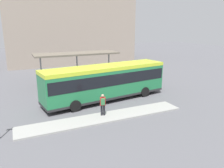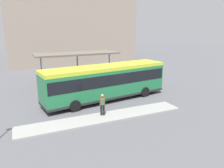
% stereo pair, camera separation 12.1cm
% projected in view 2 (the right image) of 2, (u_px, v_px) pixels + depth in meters
% --- Properties ---
extents(ground_plane, '(120.00, 120.00, 0.00)m').
position_uv_depth(ground_plane, '(106.00, 100.00, 19.81)').
color(ground_plane, '#5B5B60').
extents(curb_island, '(12.18, 1.80, 0.12)m').
position_uv_depth(curb_island, '(104.00, 117.00, 15.74)').
color(curb_island, '#9E9E99').
rests_on(curb_island, ground_plane).
extents(city_bus, '(11.64, 4.00, 3.12)m').
position_uv_depth(city_bus, '(106.00, 80.00, 19.35)').
color(city_bus, '#237A47').
rests_on(city_bus, ground_plane).
extents(pedestrian_waiting, '(0.46, 0.50, 1.61)m').
position_uv_depth(pedestrian_waiting, '(102.00, 103.00, 15.73)').
color(pedestrian_waiting, '#232328').
rests_on(pedestrian_waiting, curb_island).
extents(bicycle_orange, '(0.48, 1.74, 0.75)m').
position_uv_depth(bicycle_orange, '(149.00, 76.00, 27.70)').
color(bicycle_orange, black).
rests_on(bicycle_orange, ground_plane).
extents(bicycle_yellow, '(0.48, 1.52, 0.66)m').
position_uv_depth(bicycle_yellow, '(147.00, 75.00, 28.39)').
color(bicycle_yellow, black).
rests_on(bicycle_yellow, ground_plane).
extents(bicycle_white, '(0.48, 1.60, 0.69)m').
position_uv_depth(bicycle_white, '(145.00, 74.00, 28.98)').
color(bicycle_white, black).
rests_on(bicycle_white, ground_plane).
extents(station_shelter, '(9.56, 3.16, 3.51)m').
position_uv_depth(station_shelter, '(77.00, 54.00, 25.15)').
color(station_shelter, '#706656').
rests_on(station_shelter, ground_plane).
extents(potted_planter_near_shelter, '(0.92, 0.92, 1.34)m').
position_uv_depth(potted_planter_near_shelter, '(52.00, 85.00, 22.16)').
color(potted_planter_near_shelter, slate).
rests_on(potted_planter_near_shelter, ground_plane).
extents(potted_planter_far_side, '(0.86, 0.86, 1.39)m').
position_uv_depth(potted_planter_far_side, '(66.00, 82.00, 23.04)').
color(potted_planter_far_side, slate).
rests_on(potted_planter_far_side, ground_plane).
extents(station_building, '(22.06, 12.84, 12.05)m').
position_uv_depth(station_building, '(69.00, 29.00, 41.52)').
color(station_building, gray).
rests_on(station_building, ground_plane).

